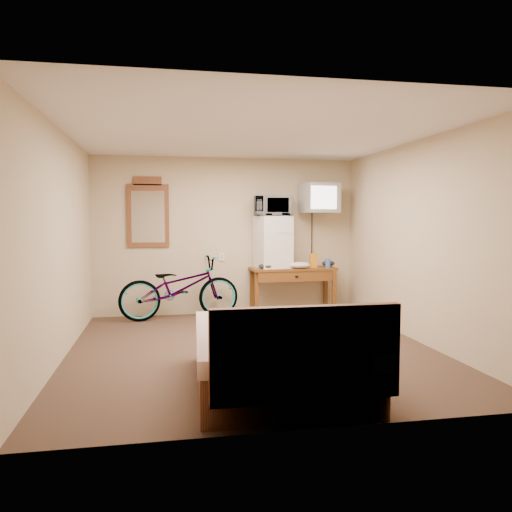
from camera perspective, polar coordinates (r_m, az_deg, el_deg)
name	(u,v)px	position (r m, az deg, el deg)	size (l,w,h in m)	color
room	(252,243)	(5.78, -0.49, 1.52)	(4.60, 4.64, 2.50)	#3D2A1E
desk	(293,275)	(8.00, 4.28, -2.19)	(1.38, 0.58, 0.75)	brown
mini_fridge	(273,242)	(7.94, 1.93, 1.61)	(0.59, 0.57, 0.82)	white
microwave	(273,206)	(7.94, 1.95, 5.75)	(0.58, 0.40, 0.32)	white
snack_bag	(313,260)	(8.05, 6.58, -0.51)	(0.11, 0.07, 0.23)	orange
blue_cup	(328,263)	(8.08, 8.21, -0.81)	(0.08, 0.08, 0.14)	blue
cloth_cream	(300,265)	(7.88, 5.05, -1.05)	(0.33, 0.25, 0.10)	silver
cloth_dark_a	(266,266)	(7.75, 1.12, -1.18)	(0.23, 0.18, 0.09)	black
cloth_dark_b	(328,263)	(8.28, 8.27, -0.84)	(0.21, 0.17, 0.10)	black
crt_television	(319,198)	(8.10, 7.25, 6.58)	(0.60, 0.64, 0.47)	black
wall_mirror	(148,213)	(7.96, -12.24, 4.83)	(0.64, 0.04, 1.09)	brown
bicycle	(180,288)	(7.71, -8.71, -3.59)	(0.64, 1.83, 0.96)	black
bed	(279,355)	(4.59, 2.60, -11.28)	(1.58, 2.02, 0.90)	brown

